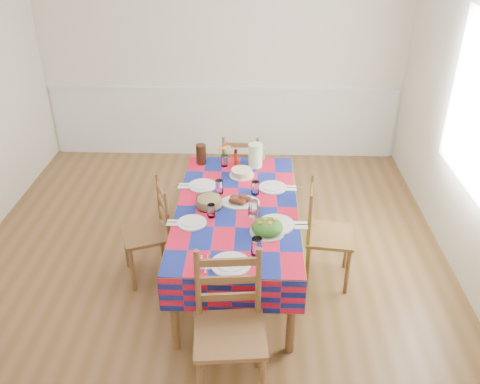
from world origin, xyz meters
name	(u,v)px	position (x,y,z in m)	size (l,w,h in m)	color
room	(202,133)	(0.00, 0.00, 1.35)	(4.58, 5.08, 2.78)	brown
wainscot	(223,120)	(0.00, 2.48, 0.49)	(4.41, 0.06, 0.92)	white
window_right	(478,105)	(2.23, 0.30, 1.50)	(1.40, 1.40, 0.00)	white
dining_table	(237,215)	(0.28, -0.09, 0.65)	(1.01, 1.88, 0.73)	brown
setting_near_head	(239,258)	(0.32, -0.83, 0.76)	(0.46, 0.31, 0.14)	silver
setting_left_near	(198,218)	(-0.02, -0.32, 0.76)	(0.43, 0.25, 0.11)	silver
setting_left_far	(208,186)	(0.01, 0.20, 0.76)	(0.46, 0.27, 0.12)	silver
setting_right_near	(268,218)	(0.53, -0.32, 0.76)	(0.54, 0.31, 0.14)	silver
setting_right_far	(267,187)	(0.53, 0.19, 0.76)	(0.46, 0.27, 0.12)	silver
meat_platter	(240,201)	(0.30, -0.04, 0.76)	(0.33, 0.24, 0.06)	silver
salad_platter	(267,228)	(0.52, -0.47, 0.78)	(0.27, 0.27, 0.11)	silver
pasta_bowl	(209,202)	(0.05, -0.10, 0.77)	(0.22, 0.22, 0.08)	white
cake	(242,173)	(0.30, 0.46, 0.76)	(0.23, 0.23, 0.06)	silver
serving_utensils	(257,213)	(0.45, -0.19, 0.74)	(0.12, 0.27, 0.01)	black
flower_vase	(224,157)	(0.13, 0.66, 0.82)	(0.13, 0.11, 0.21)	white
hot_sauce	(236,157)	(0.24, 0.69, 0.81)	(0.04, 0.04, 0.16)	#AE2D0D
green_pitcher	(255,155)	(0.42, 0.66, 0.85)	(0.13, 0.13, 0.23)	#C0EEA8
tea_pitcher	(201,154)	(-0.10, 0.71, 0.83)	(0.10, 0.10, 0.19)	black
name_card	(228,274)	(0.25, -0.99, 0.74)	(0.08, 0.02, 0.02)	silver
chair_near	(230,329)	(0.27, -1.27, 0.51)	(0.50, 0.48, 1.04)	brown
chair_far	(241,172)	(0.28, 1.10, 0.44)	(0.40, 0.38, 0.90)	brown
chair_left	(150,232)	(-0.48, -0.08, 0.45)	(0.50, 0.51, 0.91)	brown
chair_right	(325,235)	(1.03, -0.09, 0.46)	(0.44, 0.46, 0.94)	brown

